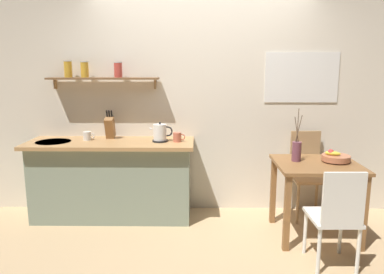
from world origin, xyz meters
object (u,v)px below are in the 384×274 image
(dining_table, at_px, (316,177))
(electric_kettle, at_px, (160,133))
(knife_block, at_px, (110,127))
(coffee_mug_spare, at_px, (177,137))
(twig_vase, at_px, (297,151))
(dining_chair_near, at_px, (336,214))
(fruit_bowl, at_px, (335,157))
(dining_chair_far, at_px, (307,170))
(coffee_mug_by_sink, at_px, (87,136))

(dining_table, distance_m, electric_kettle, 1.68)
(knife_block, height_order, coffee_mug_spare, knife_block)
(twig_vase, bearing_deg, dining_chair_near, -76.75)
(fruit_bowl, xyz_separation_m, twig_vase, (-0.38, 0.03, 0.06))
(dining_chair_near, distance_m, coffee_mug_spare, 1.79)
(fruit_bowl, distance_m, coffee_mug_spare, 1.64)
(dining_chair_far, height_order, coffee_mug_by_sink, coffee_mug_by_sink)
(knife_block, bearing_deg, dining_chair_far, -1.00)
(dining_chair_far, distance_m, coffee_mug_spare, 1.53)
(twig_vase, distance_m, coffee_mug_spare, 1.26)
(fruit_bowl, distance_m, twig_vase, 0.39)
(knife_block, bearing_deg, dining_chair_near, -29.43)
(knife_block, bearing_deg, coffee_mug_by_sink, -157.07)
(twig_vase, relative_size, coffee_mug_spare, 4.02)
(dining_table, relative_size, dining_chair_far, 0.83)
(coffee_mug_spare, bearing_deg, dining_chair_far, 5.07)
(dining_chair_near, distance_m, knife_block, 2.53)
(dining_table, xyz_separation_m, fruit_bowl, (0.19, 0.05, 0.19))
(fruit_bowl, bearing_deg, dining_chair_far, 103.69)
(dining_chair_near, bearing_deg, coffee_mug_spare, 142.80)
(coffee_mug_by_sink, bearing_deg, coffee_mug_spare, -4.06)
(coffee_mug_spare, bearing_deg, fruit_bowl, -13.03)
(coffee_mug_spare, bearing_deg, knife_block, 167.66)
(dining_chair_far, relative_size, coffee_mug_spare, 7.35)
(dining_chair_far, bearing_deg, dining_chair_near, -94.57)
(dining_table, xyz_separation_m, coffee_mug_by_sink, (-2.41, 0.49, 0.31))
(dining_chair_far, xyz_separation_m, knife_block, (-2.25, 0.04, 0.49))
(fruit_bowl, height_order, electric_kettle, electric_kettle)
(dining_chair_far, bearing_deg, dining_table, -97.24)
(dining_table, relative_size, fruit_bowl, 2.92)
(knife_block, xyz_separation_m, coffee_mug_by_sink, (-0.23, -0.10, -0.08))
(dining_chair_near, bearing_deg, electric_kettle, 146.09)
(twig_vase, distance_m, knife_block, 2.06)
(dining_chair_far, relative_size, twig_vase, 1.83)
(twig_vase, height_order, knife_block, twig_vase)
(coffee_mug_by_sink, height_order, coffee_mug_spare, coffee_mug_spare)
(dining_chair_near, xyz_separation_m, twig_vase, (-0.17, 0.70, 0.38))
(knife_block, height_order, coffee_mug_by_sink, knife_block)
(dining_table, height_order, dining_chair_near, dining_chair_near)
(electric_kettle, bearing_deg, twig_vase, -13.98)
(dining_chair_near, height_order, coffee_mug_spare, coffee_mug_spare)
(dining_table, distance_m, fruit_bowl, 0.27)
(dining_chair_near, bearing_deg, knife_block, 150.57)
(dining_table, height_order, coffee_mug_by_sink, coffee_mug_by_sink)
(dining_chair_far, xyz_separation_m, twig_vase, (-0.26, -0.47, 0.34))
(twig_vase, bearing_deg, knife_block, 165.59)
(twig_vase, bearing_deg, fruit_bowl, -4.14)
(fruit_bowl, xyz_separation_m, coffee_mug_by_sink, (-2.60, 0.44, 0.13))
(dining_table, distance_m, dining_chair_near, 0.65)
(electric_kettle, relative_size, knife_block, 0.76)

